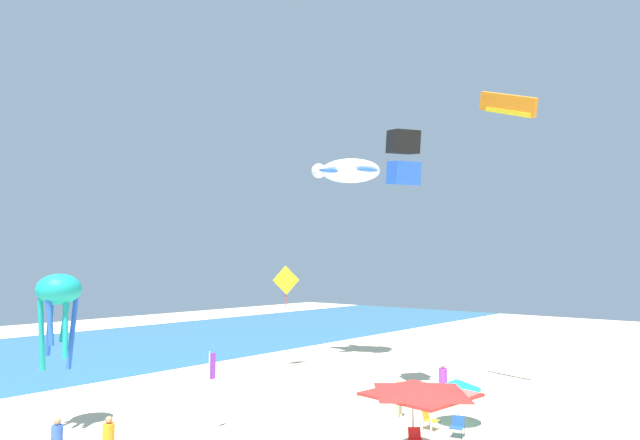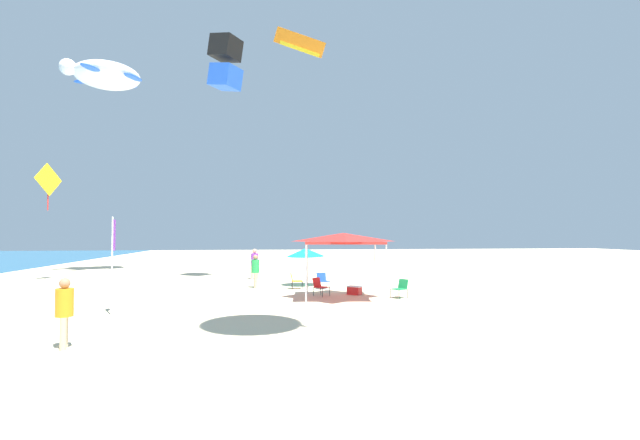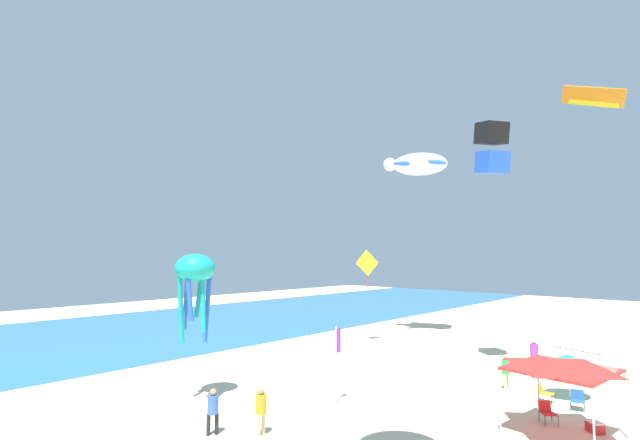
{
  "view_description": "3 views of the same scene",
  "coord_description": "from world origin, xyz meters",
  "px_view_note": "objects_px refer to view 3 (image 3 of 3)",
  "views": [
    {
      "loc": [
        -18.47,
        -9.9,
        7.13
      ],
      "look_at": [
        1.41,
        7.13,
        9.33
      ],
      "focal_mm": 30.28,
      "sensor_mm": 36.0,
      "label": 1
    },
    {
      "loc": [
        -20.28,
        4.01,
        2.82
      ],
      "look_at": [
        -1.76,
        1.53,
        3.39
      ],
      "focal_mm": 25.49,
      "sensor_mm": 36.0,
      "label": 2
    },
    {
      "loc": [
        -19.88,
        -4.91,
        6.72
      ],
      "look_at": [
        1.41,
        14.73,
        8.91
      ],
      "focal_mm": 25.87,
      "sensor_mm": 36.0,
      "label": 3
    }
  ],
  "objects_px": {
    "beach_umbrella": "(568,359)",
    "person_watching_sky": "(506,369)",
    "folding_chair_right_of_tent": "(577,399)",
    "cooler_box": "(595,427)",
    "folding_chair_facing_ocean": "(547,411)",
    "person_far_stroller": "(213,408)",
    "kite_diamond_yellow": "(367,264)",
    "person_kite_handler": "(261,407)",
    "person_near_umbrella": "(534,353)",
    "banner_flag": "(337,357)",
    "kite_parafoil_orange": "(592,97)",
    "kite_turtle_white": "(418,165)",
    "kite_octopus_teal": "(195,273)",
    "folding_chair_near_cooler": "(544,391)",
    "kite_box_black": "(492,148)",
    "canopy_tent": "(561,365)"
  },
  "relations": [
    {
      "from": "canopy_tent",
      "to": "person_far_stroller",
      "type": "bearing_deg",
      "value": 131.87
    },
    {
      "from": "kite_parafoil_orange",
      "to": "kite_box_black",
      "type": "relative_size",
      "value": 1.09
    },
    {
      "from": "kite_diamond_yellow",
      "to": "kite_box_black",
      "type": "bearing_deg",
      "value": 98.74
    },
    {
      "from": "person_near_umbrella",
      "to": "person_far_stroller",
      "type": "bearing_deg",
      "value": 66.38
    },
    {
      "from": "kite_turtle_white",
      "to": "kite_diamond_yellow",
      "type": "bearing_deg",
      "value": 49.57
    },
    {
      "from": "beach_umbrella",
      "to": "folding_chair_facing_ocean",
      "type": "relative_size",
      "value": 2.55
    },
    {
      "from": "folding_chair_facing_ocean",
      "to": "kite_parafoil_orange",
      "type": "relative_size",
      "value": 0.23
    },
    {
      "from": "canopy_tent",
      "to": "kite_box_black",
      "type": "bearing_deg",
      "value": 34.57
    },
    {
      "from": "folding_chair_right_of_tent",
      "to": "kite_box_black",
      "type": "xyz_separation_m",
      "value": [
        4.61,
        5.3,
        12.73
      ]
    },
    {
      "from": "canopy_tent",
      "to": "person_near_umbrella",
      "type": "relative_size",
      "value": 1.93
    },
    {
      "from": "person_far_stroller",
      "to": "kite_diamond_yellow",
      "type": "distance_m",
      "value": 20.1
    },
    {
      "from": "cooler_box",
      "to": "person_far_stroller",
      "type": "relative_size",
      "value": 0.44
    },
    {
      "from": "beach_umbrella",
      "to": "folding_chair_near_cooler",
      "type": "xyz_separation_m",
      "value": [
        -1.34,
        0.68,
        -1.34
      ]
    },
    {
      "from": "banner_flag",
      "to": "kite_turtle_white",
      "type": "relative_size",
      "value": 0.6
    },
    {
      "from": "folding_chair_right_of_tent",
      "to": "cooler_box",
      "type": "height_order",
      "value": "folding_chair_right_of_tent"
    },
    {
      "from": "person_kite_handler",
      "to": "kite_octopus_teal",
      "type": "relative_size",
      "value": 0.42
    },
    {
      "from": "kite_box_black",
      "to": "person_far_stroller",
      "type": "bearing_deg",
      "value": -160.56
    },
    {
      "from": "folding_chair_facing_ocean",
      "to": "beach_umbrella",
      "type": "bearing_deg",
      "value": 50.54
    },
    {
      "from": "banner_flag",
      "to": "person_kite_handler",
      "type": "xyz_separation_m",
      "value": [
        -4.77,
        -0.34,
        -1.05
      ]
    },
    {
      "from": "beach_umbrella",
      "to": "folding_chair_facing_ocean",
      "type": "xyz_separation_m",
      "value": [
        -4.05,
        -0.23,
        -1.34
      ]
    },
    {
      "from": "beach_umbrella",
      "to": "person_kite_handler",
      "type": "xyz_separation_m",
      "value": [
        -12.64,
        7.25,
        -0.8
      ]
    },
    {
      "from": "cooler_box",
      "to": "person_near_umbrella",
      "type": "bearing_deg",
      "value": 30.89
    },
    {
      "from": "kite_parafoil_orange",
      "to": "kite_octopus_teal",
      "type": "xyz_separation_m",
      "value": [
        -18.65,
        12.73,
        -10.21
      ]
    },
    {
      "from": "banner_flag",
      "to": "kite_parafoil_orange",
      "type": "relative_size",
      "value": 0.95
    },
    {
      "from": "cooler_box",
      "to": "kite_octopus_teal",
      "type": "relative_size",
      "value": 0.18
    },
    {
      "from": "canopy_tent",
      "to": "kite_parafoil_orange",
      "type": "xyz_separation_m",
      "value": [
        11.53,
        0.91,
        13.46
      ]
    },
    {
      "from": "folding_chair_right_of_tent",
      "to": "person_near_umbrella",
      "type": "xyz_separation_m",
      "value": [
        5.41,
        3.5,
        0.63
      ]
    },
    {
      "from": "cooler_box",
      "to": "folding_chair_facing_ocean",
      "type": "bearing_deg",
      "value": 96.31
    },
    {
      "from": "person_near_umbrella",
      "to": "person_far_stroller",
      "type": "height_order",
      "value": "person_near_umbrella"
    },
    {
      "from": "beach_umbrella",
      "to": "kite_diamond_yellow",
      "type": "bearing_deg",
      "value": 73.42
    },
    {
      "from": "beach_umbrella",
      "to": "person_watching_sky",
      "type": "xyz_separation_m",
      "value": [
        -0.59,
        2.69,
        -0.8
      ]
    },
    {
      "from": "person_near_umbrella",
      "to": "kite_diamond_yellow",
      "type": "relative_size",
      "value": 0.66
    },
    {
      "from": "folding_chair_right_of_tent",
      "to": "person_far_stroller",
      "type": "bearing_deg",
      "value": -139.52
    },
    {
      "from": "folding_chair_facing_ocean",
      "to": "cooler_box",
      "type": "xyz_separation_m",
      "value": [
        0.18,
        -1.65,
        -0.27
      ]
    },
    {
      "from": "cooler_box",
      "to": "kite_diamond_yellow",
      "type": "xyz_separation_m",
      "value": [
        8.36,
        16.97,
        5.78
      ]
    },
    {
      "from": "kite_turtle_white",
      "to": "beach_umbrella",
      "type": "bearing_deg",
      "value": 118.05
    },
    {
      "from": "person_kite_handler",
      "to": "kite_parafoil_orange",
      "type": "bearing_deg",
      "value": -36.45
    },
    {
      "from": "kite_box_black",
      "to": "cooler_box",
      "type": "bearing_deg",
      "value": -104.55
    },
    {
      "from": "folding_chair_facing_ocean",
      "to": "banner_flag",
      "type": "xyz_separation_m",
      "value": [
        -3.81,
        7.82,
        1.59
      ]
    },
    {
      "from": "person_near_umbrella",
      "to": "kite_turtle_white",
      "type": "relative_size",
      "value": 0.33
    },
    {
      "from": "person_near_umbrella",
      "to": "kite_turtle_white",
      "type": "xyz_separation_m",
      "value": [
        6.02,
        10.89,
        13.27
      ]
    },
    {
      "from": "folding_chair_right_of_tent",
      "to": "folding_chair_near_cooler",
      "type": "height_order",
      "value": "same"
    },
    {
      "from": "folding_chair_right_of_tent",
      "to": "kite_box_black",
      "type": "height_order",
      "value": "kite_box_black"
    },
    {
      "from": "person_watching_sky",
      "to": "kite_turtle_white",
      "type": "height_order",
      "value": "kite_turtle_white"
    },
    {
      "from": "person_kite_handler",
      "to": "kite_turtle_white",
      "type": "distance_m",
      "value": 27.01
    },
    {
      "from": "folding_chair_near_cooler",
      "to": "person_far_stroller",
      "type": "distance_m",
      "value": 14.82
    },
    {
      "from": "person_far_stroller",
      "to": "cooler_box",
      "type": "bearing_deg",
      "value": -18.08
    },
    {
      "from": "person_far_stroller",
      "to": "person_kite_handler",
      "type": "bearing_deg",
      "value": -19.24
    },
    {
      "from": "kite_octopus_teal",
      "to": "kite_diamond_yellow",
      "type": "distance_m",
      "value": 16.97
    },
    {
      "from": "person_far_stroller",
      "to": "kite_diamond_yellow",
      "type": "xyz_separation_m",
      "value": [
        18.35,
        6.5,
        4.99
      ]
    }
  ]
}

